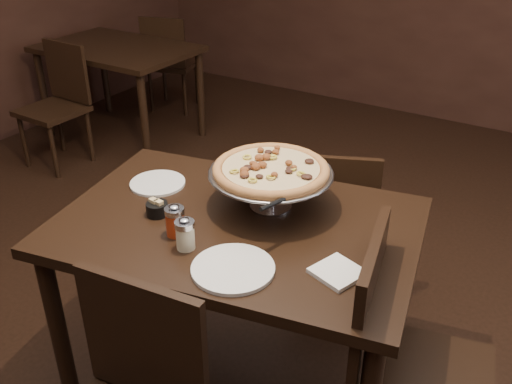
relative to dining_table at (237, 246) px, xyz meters
The scene contains 15 objects.
room 0.71m from the dining_table, 57.21° to the right, with size 6.04×7.04×2.84m.
dining_table is the anchor object (origin of this frame).
background_table 2.83m from the dining_table, 142.74° to the left, with size 1.18×0.79×0.74m.
pizza_stand 0.31m from the dining_table, 72.21° to the left, with size 0.46×0.46×0.19m.
parmesan_shaker 0.28m from the dining_table, 102.67° to the right, with size 0.07×0.07×0.12m.
pepper_flake_shaker 0.28m from the dining_table, 125.49° to the right, with size 0.07×0.07×0.12m.
packet_caddy 0.32m from the dining_table, 157.13° to the right, with size 0.08×0.08×0.06m.
napkin_stack 0.46m from the dining_table, 11.88° to the right, with size 0.14×0.14×0.01m, color white.
plate_left 0.44m from the dining_table, behind, with size 0.22×0.22×0.01m, color white.
plate_near 0.31m from the dining_table, 58.73° to the right, with size 0.26×0.26×0.01m, color white.
serving_spatula 0.31m from the dining_table, 16.06° to the right, with size 0.12×0.12×0.02m.
chair_far 0.72m from the dining_table, 83.88° to the left, with size 0.52×0.52×0.85m.
chair_side 0.69m from the dining_table, ahead, with size 0.53×0.53×0.95m.
bg_chair_far 3.31m from the dining_table, 134.11° to the left, with size 0.50×0.50×0.85m.
bg_chair_near 2.56m from the dining_table, 153.92° to the left, with size 0.42×0.42×0.87m.
Camera 1 is at (1.03, -1.39, 1.88)m, focal length 40.00 mm.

